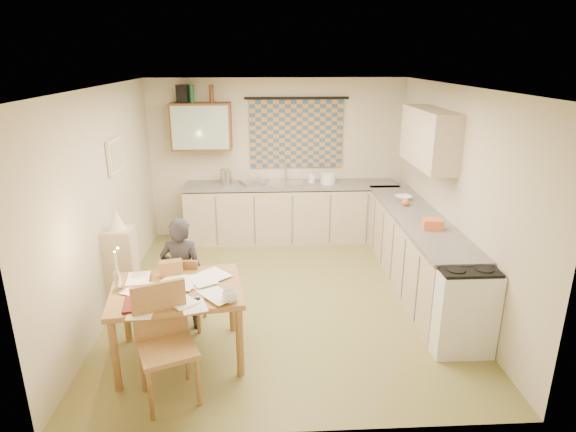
{
  "coord_description": "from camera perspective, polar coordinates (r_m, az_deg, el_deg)",
  "views": [
    {
      "loc": [
        -0.23,
        -5.29,
        2.81
      ],
      "look_at": [
        0.06,
        0.2,
        0.98
      ],
      "focal_mm": 30.0,
      "sensor_mm": 36.0,
      "label": 1
    }
  ],
  "objects": [
    {
      "name": "orange_bag",
      "position": [
        5.75,
        16.76,
        -0.93
      ],
      "size": [
        0.24,
        0.19,
        0.12
      ],
      "primitive_type": "cube",
      "rotation": [
        0.0,
        0.0,
        -0.12
      ],
      "color": "orange",
      "rests_on": "counter_right"
    },
    {
      "name": "dish_rack",
      "position": [
        7.48,
        -4.2,
        4.0
      ],
      "size": [
        0.44,
        0.42,
        0.06
      ],
      "primitive_type": "cube",
      "rotation": [
        0.0,
        0.0,
        0.43
      ],
      "color": "silver",
      "rests_on": "counter_back"
    },
    {
      "name": "candle_holder",
      "position": [
        4.74,
        -19.53,
        -7.27
      ],
      "size": [
        0.08,
        0.08,
        0.18
      ],
      "primitive_type": "cylinder",
      "rotation": [
        0.0,
        0.0,
        0.4
      ],
      "color": "silver",
      "rests_on": "dining_table"
    },
    {
      "name": "letter_rack",
      "position": [
        4.88,
        -13.7,
        -6.06
      ],
      "size": [
        0.24,
        0.15,
        0.16
      ],
      "primitive_type": "cube",
      "rotation": [
        0.0,
        0.0,
        0.26
      ],
      "color": "brown",
      "rests_on": "dining_table"
    },
    {
      "name": "magazine",
      "position": [
        4.46,
        -18.93,
        -9.98
      ],
      "size": [
        0.3,
        0.36,
        0.03
      ],
      "primitive_type": "imported",
      "rotation": [
        0.0,
        0.0,
        0.15
      ],
      "color": "maroon",
      "rests_on": "dining_table"
    },
    {
      "name": "bottle_brown",
      "position": [
        7.43,
        -9.05,
        14.14
      ],
      "size": [
        0.08,
        0.08,
        0.26
      ],
      "primitive_type": "cylinder",
      "rotation": [
        0.0,
        0.0,
        0.2
      ],
      "color": "#582F15",
      "rests_on": "wall_cabinet"
    },
    {
      "name": "candle",
      "position": [
        4.62,
        -19.74,
        -5.25
      ],
      "size": [
        0.03,
        0.03,
        0.22
      ],
      "primitive_type": "cylinder",
      "rotation": [
        0.0,
        0.0,
        -0.16
      ],
      "color": "white",
      "rests_on": "dining_table"
    },
    {
      "name": "window_blind",
      "position": [
        7.62,
        1.0,
        9.69
      ],
      "size": [
        1.45,
        0.03,
        1.05
      ],
      "primitive_type": "cube",
      "color": "#2F4C6A",
      "rests_on": "wall_back"
    },
    {
      "name": "chair_near",
      "position": [
        4.39,
        -13.98,
        -16.86
      ],
      "size": [
        0.59,
        0.59,
        1.01
      ],
      "rotation": [
        0.0,
        0.0,
        0.39
      ],
      "color": "brown",
      "rests_on": "floor"
    },
    {
      "name": "mug",
      "position": [
        4.31,
        -6.92,
        -9.43
      ],
      "size": [
        0.18,
        0.18,
        0.11
      ],
      "primitive_type": "imported",
      "rotation": [
        0.0,
        0.0,
        0.15
      ],
      "color": "white",
      "rests_on": "dining_table"
    },
    {
      "name": "candle_flame",
      "position": [
        4.61,
        -19.52,
        -3.61
      ],
      "size": [
        0.02,
        0.02,
        0.02
      ],
      "primitive_type": "sphere",
      "color": "#FFCC66",
      "rests_on": "dining_table"
    },
    {
      "name": "ceiling",
      "position": [
        5.31,
        -0.57,
        15.21
      ],
      "size": [
        4.0,
        4.5,
        0.02
      ],
      "primitive_type": "cube",
      "color": "white",
      "rests_on": "floor"
    },
    {
      "name": "stove",
      "position": [
        5.16,
        19.61,
        -9.95
      ],
      "size": [
        0.58,
        0.58,
        0.9
      ],
      "color": "white",
      "rests_on": "floor"
    },
    {
      "name": "upper_cabinet_right",
      "position": [
        6.27,
        16.39,
        8.9
      ],
      "size": [
        0.34,
        1.3,
        0.7
      ],
      "primitive_type": "cube",
      "color": "tan",
      "rests_on": "wall_right"
    },
    {
      "name": "chair_far",
      "position": [
        5.39,
        -12.03,
        -10.19
      ],
      "size": [
        0.41,
        0.41,
        0.84
      ],
      "rotation": [
        0.0,
        0.0,
        3.07
      ],
      "color": "brown",
      "rests_on": "floor"
    },
    {
      "name": "counter_back",
      "position": [
        7.63,
        0.38,
        0.44
      ],
      "size": [
        3.3,
        0.62,
        0.92
      ],
      "color": "tan",
      "rests_on": "floor"
    },
    {
      "name": "tap",
      "position": [
        7.63,
        -0.25,
        5.2
      ],
      "size": [
        0.03,
        0.03,
        0.28
      ],
      "primitive_type": "cylinder",
      "rotation": [
        0.0,
        0.0,
        0.16
      ],
      "color": "silver",
      "rests_on": "counter_back"
    },
    {
      "name": "print_canvas",
      "position": [
        6.05,
        -19.6,
        6.81
      ],
      "size": [
        0.01,
        0.42,
        0.32
      ],
      "primitive_type": "cube",
      "color": "beige",
      "rests_on": "wall_left"
    },
    {
      "name": "wall_cabinet_glass",
      "position": [
        7.33,
        -10.38,
        10.24
      ],
      "size": [
        0.84,
        0.02,
        0.64
      ],
      "primitive_type": "cube",
      "color": "#99B2A5",
      "rests_on": "wall_back"
    },
    {
      "name": "mixing_bowl",
      "position": [
        7.53,
        4.77,
        4.48
      ],
      "size": [
        0.28,
        0.28,
        0.16
      ],
      "primitive_type": "cylinder",
      "rotation": [
        0.0,
        0.0,
        0.18
      ],
      "color": "white",
      "rests_on": "counter_back"
    },
    {
      "name": "wall_cabinet",
      "position": [
        7.5,
        -10.23,
        10.42
      ],
      "size": [
        0.9,
        0.34,
        0.7
      ],
      "primitive_type": "cube",
      "color": "#582F15",
      "rests_on": "wall_back"
    },
    {
      "name": "wall_front",
      "position": [
        3.42,
        1.15,
        -8.72
      ],
      "size": [
        4.0,
        0.02,
        2.5
      ],
      "primitive_type": "cube",
      "color": "beige",
      "rests_on": "floor"
    },
    {
      "name": "counter_right",
      "position": [
        6.37,
        14.88,
        -3.95
      ],
      "size": [
        0.62,
        2.95,
        0.92
      ],
      "color": "tan",
      "rests_on": "floor"
    },
    {
      "name": "floor",
      "position": [
        6.0,
        -0.49,
        -9.58
      ],
      "size": [
        4.0,
        4.5,
        0.02
      ],
      "primitive_type": "cube",
      "color": "olive",
      "rests_on": "ground"
    },
    {
      "name": "wall_back",
      "position": [
        7.72,
        -1.27,
        6.78
      ],
      "size": [
        4.0,
        0.02,
        2.5
      ],
      "primitive_type": "cube",
      "color": "beige",
      "rests_on": "floor"
    },
    {
      "name": "papers",
      "position": [
        4.6,
        -13.24,
        -8.51
      ],
      "size": [
        1.11,
        1.0,
        0.03
      ],
      "rotation": [
        0.0,
        0.0,
        0.15
      ],
      "color": "white",
      "rests_on": "dining_table"
    },
    {
      "name": "dining_table",
      "position": [
        4.83,
        -12.76,
        -12.26
      ],
      "size": [
        1.32,
        1.07,
        0.75
      ],
      "rotation": [
        0.0,
        0.0,
        0.15
      ],
      "color": "brown",
      "rests_on": "floor"
    },
    {
      "name": "kettle",
      "position": [
        7.48,
        -7.37,
        4.6
      ],
      "size": [
        0.23,
        0.23,
        0.24
      ],
      "primitive_type": "cylinder",
      "rotation": [
        0.0,
        0.0,
        -0.38
      ],
      "color": "silver",
      "rests_on": "counter_back"
    },
    {
      "name": "lampshade",
      "position": [
        5.57,
        -19.69,
        -0.42
      ],
      "size": [
        0.2,
        0.2,
        0.22
      ],
      "primitive_type": "cone",
      "color": "beige",
      "rests_on": "shelf_stand"
    },
    {
      "name": "eyeglasses",
      "position": [
        4.41,
        -11.24,
        -9.69
      ],
      "size": [
        0.14,
        0.07,
        0.02
      ],
      "primitive_type": "cube",
      "rotation": [
        0.0,
        0.0,
        0.18
      ],
      "color": "black",
      "rests_on": "dining_table"
    },
    {
      "name": "book",
      "position": [
        4.59,
        -18.3,
        -9.09
      ],
      "size": [
        0.2,
        0.25,
        0.02
      ],
      "primitive_type": "imported",
      "rotation": [
        0.0,
        0.0,
        -0.09
      ],
      "color": "orange",
      "rests_on": "dining_table"
    },
    {
      "name": "wall_right",
      "position": [
        5.95,
        19.19,
        2.21
      ],
      "size": [
        0.02,
        4.5,
        2.5
      ],
      "primitive_type": "cube",
      "color": "beige",
      "rests_on": "floor"
    },
    {
      "name": "speaker",
      "position": [
        7.48,
        -12.28,
        13.98
      ],
      "size": [
        0.2,
        0.23,
        0.26
      ],
      "primitive_type": "cube",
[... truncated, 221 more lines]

